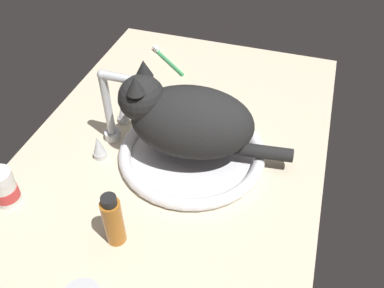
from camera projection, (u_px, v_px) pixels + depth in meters
countertop at (176, 149)px, 103.82cm from camera, size 105.28×73.01×3.00cm
sink_basin at (192, 152)px, 98.95cm from camera, size 35.43×35.43×2.89cm
faucet at (112, 115)px, 98.91cm from camera, size 17.22×10.67×20.49cm
cat at (183, 119)px, 92.21cm from camera, size 21.04×40.74×20.81cm
pill_bottle at (4, 188)px, 86.88cm from camera, size 5.54×5.54×8.86cm
amber_bottle at (113, 220)px, 78.36cm from camera, size 3.94×3.94×13.04cm
toothbrush at (167, 60)px, 130.50cm from camera, size 12.85×14.78×1.70cm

